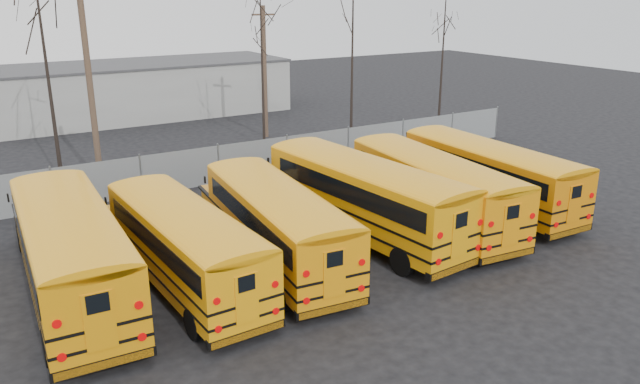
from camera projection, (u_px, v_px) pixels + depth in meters
ground at (349, 267)px, 22.53m from camera, size 120.00×120.00×0.00m
fence at (219, 164)px, 31.94m from camera, size 40.00×0.04×2.00m
distant_building at (142, 90)px, 48.83m from camera, size 22.00×8.00×4.00m
bus_a at (69, 245)px, 19.72m from camera, size 3.15×11.56×3.20m
bus_b at (182, 239)px, 20.62m from camera, size 2.81×10.48×2.91m
bus_c at (274, 218)px, 22.41m from camera, size 3.51×10.89×3.00m
bus_d at (361, 191)px, 24.84m from camera, size 3.69×11.79×3.25m
bus_e at (430, 184)px, 26.15m from camera, size 3.57×11.19×3.08m
bus_f at (486, 170)px, 28.18m from camera, size 2.86×11.01×3.06m
utility_pole_left at (90, 86)px, 30.36m from camera, size 1.75×0.44×9.85m
utility_pole_right at (265, 71)px, 40.90m from camera, size 1.51×0.42×8.56m
tree_3 at (47, 68)px, 30.39m from camera, size 0.26×0.26×11.83m
tree_4 at (262, 65)px, 38.12m from camera, size 0.26×0.26×10.20m
tree_5 at (352, 57)px, 38.68m from camera, size 0.26×0.26×11.05m
tree_6 at (442, 63)px, 42.58m from camera, size 0.26×0.26×9.43m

